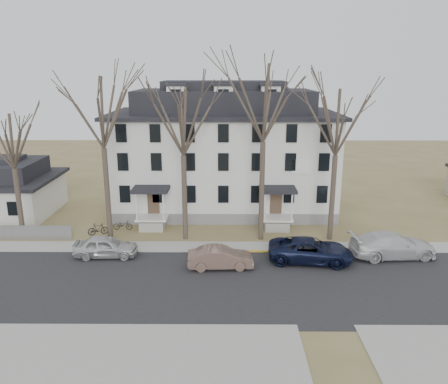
{
  "coord_description": "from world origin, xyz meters",
  "views": [
    {
      "loc": [
        -1.73,
        -22.75,
        13.05
      ],
      "look_at": [
        -1.92,
        9.0,
        4.1
      ],
      "focal_mm": 35.0,
      "sensor_mm": 36.0,
      "label": 1
    }
  ],
  "objects_px": {
    "tree_mid_left": "(183,118)",
    "car_white": "(393,245)",
    "tree_center": "(264,97)",
    "bicycle_left": "(123,225)",
    "boarding_house": "(224,153)",
    "tree_bungalow": "(10,137)",
    "tree_mid_right": "(338,118)",
    "tree_far_left": "(101,107)",
    "small_house": "(8,190)",
    "car_silver": "(106,247)",
    "car_navy": "(310,251)",
    "bicycle_right": "(98,229)",
    "car_tan": "(220,258)"
  },
  "relations": [
    {
      "from": "tree_mid_right",
      "to": "car_navy",
      "type": "height_order",
      "value": "tree_mid_right"
    },
    {
      "from": "small_house",
      "to": "tree_mid_left",
      "type": "height_order",
      "value": "tree_mid_left"
    },
    {
      "from": "car_tan",
      "to": "bicycle_left",
      "type": "xyz_separation_m",
      "value": [
        -8.32,
        7.23,
        -0.3
      ]
    },
    {
      "from": "tree_mid_left",
      "to": "car_white",
      "type": "distance_m",
      "value": 17.85
    },
    {
      "from": "tree_center",
      "to": "bicycle_left",
      "type": "height_order",
      "value": "tree_center"
    },
    {
      "from": "boarding_house",
      "to": "tree_center",
      "type": "relative_size",
      "value": 1.41
    },
    {
      "from": "bicycle_right",
      "to": "tree_bungalow",
      "type": "bearing_deg",
      "value": 78.61
    },
    {
      "from": "tree_center",
      "to": "bicycle_left",
      "type": "xyz_separation_m",
      "value": [
        -11.45,
        1.88,
        -10.66
      ]
    },
    {
      "from": "car_white",
      "to": "tree_mid_left",
      "type": "bearing_deg",
      "value": 72.2
    },
    {
      "from": "tree_mid_left",
      "to": "car_white",
      "type": "relative_size",
      "value": 2.1
    },
    {
      "from": "tree_center",
      "to": "boarding_house",
      "type": "bearing_deg",
      "value": 110.2
    },
    {
      "from": "boarding_house",
      "to": "tree_far_left",
      "type": "bearing_deg",
      "value": -137.82
    },
    {
      "from": "tree_mid_right",
      "to": "tree_far_left",
      "type": "bearing_deg",
      "value": 180.0
    },
    {
      "from": "small_house",
      "to": "tree_mid_right",
      "type": "height_order",
      "value": "tree_mid_right"
    },
    {
      "from": "boarding_house",
      "to": "car_tan",
      "type": "height_order",
      "value": "boarding_house"
    },
    {
      "from": "tree_mid_right",
      "to": "car_tan",
      "type": "xyz_separation_m",
      "value": [
        -8.63,
        -5.35,
        -8.87
      ]
    },
    {
      "from": "tree_far_left",
      "to": "car_navy",
      "type": "relative_size",
      "value": 2.34
    },
    {
      "from": "small_house",
      "to": "car_white",
      "type": "distance_m",
      "value": 33.63
    },
    {
      "from": "tree_far_left",
      "to": "car_tan",
      "type": "relative_size",
      "value": 3.1
    },
    {
      "from": "tree_mid_right",
      "to": "car_tan",
      "type": "distance_m",
      "value": 13.49
    },
    {
      "from": "car_navy",
      "to": "tree_mid_left",
      "type": "bearing_deg",
      "value": 71.95
    },
    {
      "from": "boarding_house",
      "to": "small_house",
      "type": "height_order",
      "value": "boarding_house"
    },
    {
      "from": "boarding_house",
      "to": "tree_bungalow",
      "type": "xyz_separation_m",
      "value": [
        -16.0,
        -8.15,
        2.74
      ]
    },
    {
      "from": "tree_center",
      "to": "tree_bungalow",
      "type": "xyz_separation_m",
      "value": [
        -19.0,
        0.0,
        -2.97
      ]
    },
    {
      "from": "tree_center",
      "to": "car_tan",
      "type": "bearing_deg",
      "value": -120.37
    },
    {
      "from": "tree_center",
      "to": "bicycle_right",
      "type": "height_order",
      "value": "tree_center"
    },
    {
      "from": "car_tan",
      "to": "tree_mid_left",
      "type": "bearing_deg",
      "value": 24.81
    },
    {
      "from": "car_tan",
      "to": "bicycle_right",
      "type": "relative_size",
      "value": 2.7
    },
    {
      "from": "tree_far_left",
      "to": "bicycle_right",
      "type": "relative_size",
      "value": 8.37
    },
    {
      "from": "boarding_house",
      "to": "car_silver",
      "type": "xyz_separation_m",
      "value": [
        -8.4,
        -11.71,
        -4.61
      ]
    },
    {
      "from": "car_navy",
      "to": "tree_far_left",
      "type": "bearing_deg",
      "value": 81.22
    },
    {
      "from": "car_silver",
      "to": "bicycle_right",
      "type": "bearing_deg",
      "value": 21.47
    },
    {
      "from": "small_house",
      "to": "tree_center",
      "type": "height_order",
      "value": "tree_center"
    },
    {
      "from": "tree_mid_right",
      "to": "tree_bungalow",
      "type": "height_order",
      "value": "tree_mid_right"
    },
    {
      "from": "car_silver",
      "to": "car_navy",
      "type": "xyz_separation_m",
      "value": [
        14.55,
        -0.72,
        0.05
      ]
    },
    {
      "from": "small_house",
      "to": "tree_mid_left",
      "type": "distance_m",
      "value": 19.53
    },
    {
      "from": "small_house",
      "to": "car_navy",
      "type": "height_order",
      "value": "small_house"
    },
    {
      "from": "small_house",
      "to": "car_silver",
      "type": "bearing_deg",
      "value": -40.03
    },
    {
      "from": "car_silver",
      "to": "bicycle_right",
      "type": "xyz_separation_m",
      "value": [
        -1.8,
        4.26,
        -0.27
      ]
    },
    {
      "from": "small_house",
      "to": "bicycle_left",
      "type": "bearing_deg",
      "value": -20.48
    },
    {
      "from": "small_house",
      "to": "tree_mid_right",
      "type": "relative_size",
      "value": 0.68
    },
    {
      "from": "car_silver",
      "to": "car_tan",
      "type": "distance_m",
      "value": 8.46
    },
    {
      "from": "tree_mid_right",
      "to": "bicycle_right",
      "type": "bearing_deg",
      "value": 177.84
    },
    {
      "from": "tree_bungalow",
      "to": "car_silver",
      "type": "height_order",
      "value": "tree_bungalow"
    },
    {
      "from": "tree_bungalow",
      "to": "car_tan",
      "type": "distance_m",
      "value": 18.3
    },
    {
      "from": "boarding_house",
      "to": "small_house",
      "type": "bearing_deg",
      "value": -174.41
    },
    {
      "from": "tree_far_left",
      "to": "tree_center",
      "type": "height_order",
      "value": "tree_center"
    },
    {
      "from": "tree_mid_right",
      "to": "car_white",
      "type": "height_order",
      "value": "tree_mid_right"
    },
    {
      "from": "tree_mid_left",
      "to": "tree_center",
      "type": "bearing_deg",
      "value": 0.0
    },
    {
      "from": "tree_center",
      "to": "car_navy",
      "type": "relative_size",
      "value": 2.5
    }
  ]
}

